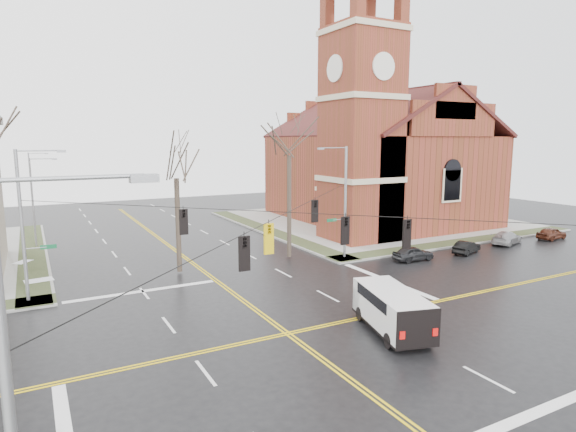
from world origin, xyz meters
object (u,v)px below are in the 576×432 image
parked_car_b (467,247)px  tree_nw_near (176,172)px  church (374,150)px  parked_car_d (551,233)px  streetlight_north_a (34,199)px  streetlight_north_b (32,182)px  signal_pole_sw (22,421)px  parked_car_a (413,253)px  parked_car_c (507,238)px  signal_pole_ne (344,199)px  signal_pole_nw (25,221)px  cargo_van (390,306)px  tree_ne (289,148)px

parked_car_b → tree_nw_near: bearing=58.2°
church → tree_nw_near: 28.79m
parked_car_b → parked_car_d: size_ratio=0.94×
streetlight_north_a → streetlight_north_b: (0.00, 20.00, 0.00)m
streetlight_north_b → signal_pole_sw: bearing=-90.6°
parked_car_a → parked_car_c: (12.10, 0.57, 0.01)m
church → signal_pole_ne: size_ratio=3.06×
signal_pole_nw → signal_pole_ne: bearing=0.0°
church → signal_pole_nw: church is taller
cargo_van → parked_car_b: size_ratio=1.80×
church → signal_pole_sw: size_ratio=3.06×
parked_car_a → parked_car_c: 12.11m
cargo_van → parked_car_c: 25.67m
church → streetlight_north_b: church is taller
signal_pole_nw → cargo_van: size_ratio=1.51×
signal_pole_sw → parked_car_b: 38.63m
signal_pole_nw → parked_car_c: 39.72m
streetlight_north_b → church: bearing=-33.2°
parked_car_b → parked_car_c: (6.31, 0.87, 0.06)m
church → parked_car_d: 20.46m
signal_pole_ne → tree_ne: size_ratio=0.72×
signal_pole_ne → tree_ne: tree_ne is taller
parked_car_c → parked_car_d: (5.75, -0.64, 0.00)m
parked_car_b → tree_ne: (-14.22, 5.78, 8.45)m
parked_car_c → tree_ne: bearing=59.2°
signal_pole_ne → tree_ne: 5.98m
signal_pole_nw → parked_car_d: 45.47m
signal_pole_nw → parked_car_c: signal_pole_nw is taller
church → streetlight_north_a: 35.78m
church → parked_car_c: 18.07m
parked_car_d → tree_ne: tree_ne is taller
church → signal_pole_ne: church is taller
church → cargo_van: (-19.93, -26.84, -7.17)m
streetlight_north_a → parked_car_a: bearing=-36.5°
parked_car_c → tree_ne: (-20.53, 4.91, 8.39)m
streetlight_north_b → tree_ne: bearing=-62.0°
parked_car_a → tree_nw_near: size_ratio=0.34×
streetlight_north_a → signal_pole_nw: bearing=-92.3°
parked_car_a → parked_car_b: parked_car_a is taller
signal_pole_ne → parked_car_b: (10.44, -3.54, -4.40)m
streetlight_north_b → parked_car_d: 59.81m
signal_pole_nw → signal_pole_sw: bearing=-90.0°
signal_pole_sw → parked_car_d: signal_pole_sw is taller
parked_car_d → church: bearing=24.3°
parked_car_b → parked_car_d: parked_car_d is taller
tree_nw_near → tree_ne: tree_ne is taller
parked_car_c → parked_car_a: bearing=75.3°
signal_pole_ne → cargo_van: signal_pole_ne is taller
signal_pole_sw → tree_nw_near: tree_nw_near is taller
signal_pole_ne → tree_nw_near: bearing=171.2°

